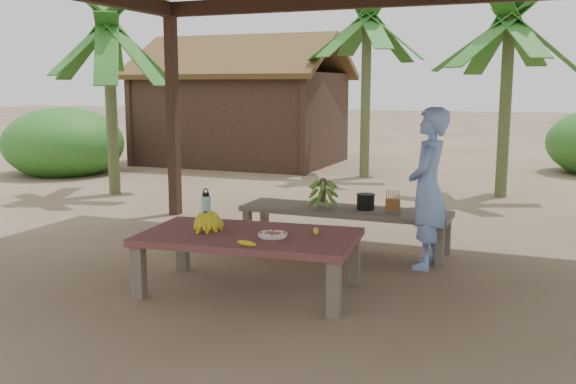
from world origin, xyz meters
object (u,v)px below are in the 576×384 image
at_px(ripe_banana_bunch, 205,220).
at_px(plate, 273,235).
at_px(woman, 428,188).
at_px(cooking_pot, 366,202).
at_px(work_table, 249,241).
at_px(water_flask, 206,209).
at_px(bench, 345,214).

relative_size(ripe_banana_bunch, plate, 1.21).
bearing_deg(woman, cooking_pot, -116.50).
bearing_deg(work_table, water_flask, 151.07).
bearing_deg(water_flask, ripe_banana_bunch, -62.24).
xyz_separation_m(water_flask, cooking_pot, (1.11, 1.42, -0.11)).
bearing_deg(ripe_banana_bunch, plate, -2.21).
relative_size(work_table, cooking_pot, 10.25).
relative_size(ripe_banana_bunch, water_flask, 0.92).
height_order(bench, woman, woman).
bearing_deg(ripe_banana_bunch, woman, 38.01).
bearing_deg(water_flask, cooking_pot, 52.08).
height_order(water_flask, cooking_pot, water_flask).
bearing_deg(ripe_banana_bunch, bench, 64.86).
distance_m(ripe_banana_bunch, woman, 2.13).
relative_size(plate, water_flask, 0.76).
xyz_separation_m(bench, cooking_pot, (0.21, 0.04, 0.13)).
xyz_separation_m(work_table, plate, (0.23, -0.04, 0.08)).
xyz_separation_m(bench, plate, (-0.12, -1.65, 0.12)).
bearing_deg(plate, bench, 85.71).
bearing_deg(plate, work_table, 169.30).
relative_size(work_table, bench, 0.86).
bearing_deg(woman, water_flask, -58.78).
bearing_deg(cooking_pot, plate, -101.21).
xyz_separation_m(ripe_banana_bunch, woman, (1.67, 1.31, 0.18)).
height_order(bench, ripe_banana_bunch, ripe_banana_bunch).
bearing_deg(woman, ripe_banana_bunch, -51.17).
height_order(plate, water_flask, water_flask).
distance_m(bench, cooking_pot, 0.25).
height_order(bench, cooking_pot, cooking_pot).
xyz_separation_m(plate, water_flask, (-0.77, 0.27, 0.12)).
distance_m(bench, ripe_banana_bunch, 1.81).
height_order(ripe_banana_bunch, water_flask, water_flask).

